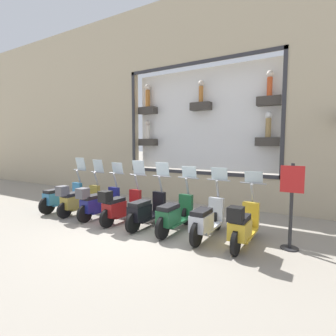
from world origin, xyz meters
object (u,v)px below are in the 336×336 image
Objects in this scene: scooter_yellow_0 at (243,225)px; scooter_green_2 at (174,215)px; scooter_silver_1 at (206,220)px; shop_sign_post at (291,203)px; scooter_black_3 at (146,211)px; scooter_olive_6 at (78,200)px; scooter_red_4 at (120,206)px; scooter_navy_5 at (98,203)px; scooter_teal_7 at (62,197)px.

scooter_green_2 is (0.07, 1.69, -0.03)m from scooter_yellow_0.
shop_sign_post is (0.33, -1.72, 0.53)m from scooter_silver_1.
scooter_olive_6 is at bearing 91.50° from scooter_black_3.
shop_sign_post is (0.33, -2.57, 0.53)m from scooter_green_2.
scooter_black_3 reaches higher than scooter_silver_1.
scooter_red_4 is 1.69m from scooter_olive_6.
scooter_red_4 reaches higher than scooter_olive_6.
scooter_red_4 is (0.00, 3.39, 0.00)m from scooter_yellow_0.
scooter_black_3 is 1.00× the size of scooter_navy_5.
scooter_teal_7 is (0.07, 2.54, -0.03)m from scooter_red_4.
scooter_green_2 is 3.39m from scooter_olive_6.
shop_sign_post is at bearing -86.18° from scooter_olive_6.
scooter_yellow_0 is at bearing -94.44° from scooter_silver_1.
scooter_red_4 is 0.85m from scooter_navy_5.
scooter_green_2 is 1.00× the size of scooter_black_3.
shop_sign_post reaches higher than scooter_teal_7.
scooter_silver_1 is 1.01× the size of scooter_red_4.
scooter_black_3 is (0.00, 1.69, -0.00)m from scooter_silver_1.
scooter_navy_5 is at bearing 92.22° from scooter_black_3.
scooter_olive_6 is at bearing 90.00° from scooter_yellow_0.
shop_sign_post is at bearing -85.55° from scooter_navy_5.
scooter_yellow_0 is at bearing -92.22° from scooter_green_2.
scooter_green_2 is 1.01× the size of shop_sign_post.
shop_sign_post is (0.40, -0.87, 0.50)m from scooter_yellow_0.
scooter_teal_7 is at bearing 92.77° from shop_sign_post.
scooter_yellow_0 is 5.08m from scooter_olive_6.
scooter_green_2 is 1.01× the size of scooter_olive_6.
scooter_silver_1 is 3.39m from scooter_navy_5.
scooter_navy_5 reaches higher than scooter_silver_1.
scooter_green_2 is 1.00× the size of scooter_navy_5.
scooter_black_3 is at bearing -87.78° from scooter_navy_5.
scooter_red_4 is at bearing -89.87° from scooter_navy_5.
scooter_green_2 is 1.00× the size of scooter_teal_7.
scooter_yellow_0 is 1.00× the size of scooter_red_4.
scooter_green_2 is at bearing -88.54° from scooter_navy_5.
shop_sign_post reaches higher than scooter_olive_6.
scooter_silver_1 is at bearing 85.56° from scooter_yellow_0.
shop_sign_post is at bearing -79.08° from scooter_silver_1.
scooter_red_4 is 1.00× the size of scooter_olive_6.
scooter_navy_5 is at bearing 94.45° from shop_sign_post.
scooter_green_2 is 2.54m from scooter_navy_5.
scooter_red_4 is 0.99× the size of scooter_teal_7.
scooter_olive_6 is (-0.00, 0.85, -0.00)m from scooter_navy_5.
scooter_yellow_0 is at bearing -91.50° from scooter_black_3.
scooter_olive_6 reaches higher than scooter_black_3.
scooter_navy_5 is (-0.06, 2.54, 0.03)m from scooter_green_2.
scooter_yellow_0 is 1.00× the size of scooter_silver_1.
scooter_black_3 reaches higher than scooter_green_2.
scooter_teal_7 is (0.00, 3.39, 0.01)m from scooter_black_3.
scooter_red_4 reaches higher than scooter_black_3.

